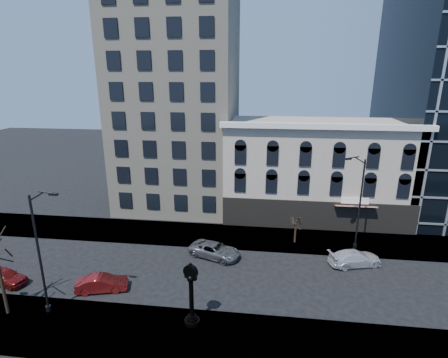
# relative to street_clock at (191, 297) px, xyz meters

# --- Properties ---
(ground) EXTENTS (160.00, 160.00, 0.00)m
(ground) POSITION_rel_street_clock_xyz_m (-0.96, 6.57, -2.38)
(ground) COLOR black
(ground) RESTS_ON ground
(sidewalk_far) EXTENTS (160.00, 6.00, 0.12)m
(sidewalk_far) POSITION_rel_street_clock_xyz_m (-0.96, 14.57, -2.32)
(sidewalk_far) COLOR gray
(sidewalk_far) RESTS_ON ground
(sidewalk_near) EXTENTS (160.00, 6.00, 0.12)m
(sidewalk_near) POSITION_rel_street_clock_xyz_m (-0.96, -1.43, -2.32)
(sidewalk_near) COLOR gray
(sidewalk_near) RESTS_ON ground
(cream_tower) EXTENTS (15.90, 15.40, 42.50)m
(cream_tower) POSITION_rel_street_clock_xyz_m (-7.08, 25.45, 16.94)
(cream_tower) COLOR #BCAF97
(cream_tower) RESTS_ON ground
(victorian_row) EXTENTS (22.60, 11.19, 12.50)m
(victorian_row) POSITION_rel_street_clock_xyz_m (11.04, 22.46, 3.62)
(victorian_row) COLOR #BAAA99
(victorian_row) RESTS_ON ground
(street_clock) EXTENTS (1.13, 1.13, 4.99)m
(street_clock) POSITION_rel_street_clock_xyz_m (0.00, 0.00, 0.00)
(street_clock) COLOR black
(street_clock) RESTS_ON sidewalk_near
(street_lamp_near) EXTENTS (2.59, 0.43, 10.02)m
(street_lamp_near) POSITION_rel_street_clock_xyz_m (-10.53, -0.03, 5.30)
(street_lamp_near) COLOR black
(street_lamp_near) RESTS_ON sidewalk_near
(street_lamp_far) EXTENTS (2.47, 1.24, 10.09)m
(street_lamp_far) POSITION_rel_street_clock_xyz_m (13.80, 13.08, 5.36)
(street_lamp_far) COLOR black
(street_lamp_far) RESTS_ON sidewalk_far
(bare_tree_far) EXTENTS (2.06, 2.06, 3.54)m
(bare_tree_far) POSITION_rel_street_clock_xyz_m (8.33, 13.91, 0.40)
(bare_tree_far) COLOR #322319
(bare_tree_far) RESTS_ON sidewalk_far
(warning_sign) EXTENTS (0.87, 0.22, 2.70)m
(warning_sign) POSITION_rel_street_clock_xyz_m (-15.44, 0.57, -0.40)
(warning_sign) COLOR black
(warning_sign) RESTS_ON sidewalk_near
(car_near_a) EXTENTS (4.40, 2.49, 1.41)m
(car_near_a) POSITION_rel_street_clock_xyz_m (-17.32, 3.10, -1.67)
(car_near_a) COLOR maroon
(car_near_a) RESTS_ON ground
(car_near_b) EXTENTS (4.43, 2.51, 1.38)m
(car_near_b) POSITION_rel_street_clock_xyz_m (-8.41, 3.16, -1.68)
(car_near_b) COLOR maroon
(car_near_b) RESTS_ON ground
(car_far_a) EXTENTS (5.67, 3.98, 1.44)m
(car_far_a) POSITION_rel_street_clock_xyz_m (0.18, 9.92, -1.66)
(car_far_a) COLOR #595B60
(car_far_a) RESTS_ON ground
(car_far_b) EXTENTS (5.41, 3.37, 1.46)m
(car_far_b) POSITION_rel_street_clock_xyz_m (13.71, 10.07, -1.64)
(car_far_b) COLOR silver
(car_far_b) RESTS_ON ground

